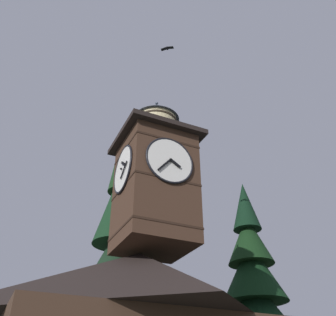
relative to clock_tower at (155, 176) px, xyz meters
name	(u,v)px	position (x,y,z in m)	size (l,w,h in m)	color
clock_tower	(155,176)	(0.00, 0.00, 0.00)	(3.87, 3.87, 8.22)	#422B1E
pine_tree_behind	(115,275)	(-0.56, -7.00, -2.90)	(5.77, 5.77, 18.57)	#473323
pine_tree_aside	(257,307)	(-9.48, -5.77, -4.19)	(6.35, 6.35, 14.82)	#473323
flying_bird_high	(167,48)	(-0.34, 0.65, 8.28)	(0.68, 0.62, 0.14)	black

